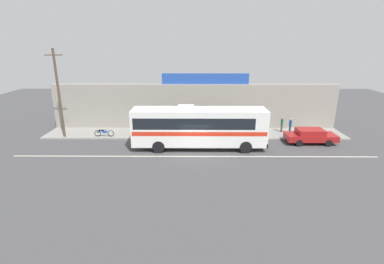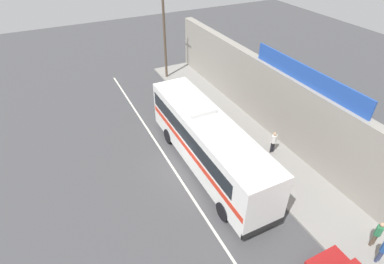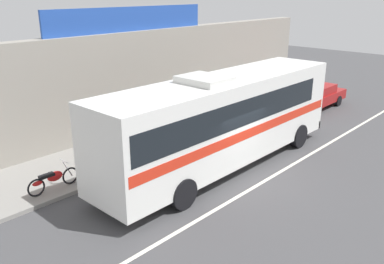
% 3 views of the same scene
% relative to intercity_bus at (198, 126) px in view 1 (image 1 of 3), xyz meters
% --- Properties ---
extents(ground_plane, '(70.00, 70.00, 0.00)m').
position_rel_intercity_bus_xyz_m(ground_plane, '(-0.30, -1.19, -2.07)').
color(ground_plane, '#444447').
extents(sidewalk_slab, '(30.00, 3.60, 0.14)m').
position_rel_intercity_bus_xyz_m(sidewalk_slab, '(-0.30, 4.01, -2.00)').
color(sidewalk_slab, gray).
rests_on(sidewalk_slab, ground_plane).
extents(storefront_facade, '(30.00, 0.70, 4.80)m').
position_rel_intercity_bus_xyz_m(storefront_facade, '(-0.30, 6.16, 0.33)').
color(storefront_facade, gray).
rests_on(storefront_facade, ground_plane).
extents(storefront_billboard, '(9.05, 0.12, 1.10)m').
position_rel_intercity_bus_xyz_m(storefront_billboard, '(0.80, 6.16, 3.28)').
color(storefront_billboard, '#234CAD').
rests_on(storefront_billboard, storefront_facade).
extents(road_center_stripe, '(30.00, 0.14, 0.01)m').
position_rel_intercity_bus_xyz_m(road_center_stripe, '(-0.30, -1.99, -2.06)').
color(road_center_stripe, silver).
rests_on(road_center_stripe, ground_plane).
extents(intercity_bus, '(11.53, 2.62, 3.78)m').
position_rel_intercity_bus_xyz_m(intercity_bus, '(0.00, 0.00, 0.00)').
color(intercity_bus, white).
rests_on(intercity_bus, ground_plane).
extents(parked_car, '(4.55, 1.91, 1.37)m').
position_rel_intercity_bus_xyz_m(parked_car, '(10.40, 1.33, -1.33)').
color(parked_car, maroon).
rests_on(parked_car, ground_plane).
extents(utility_pole, '(1.60, 0.22, 8.35)m').
position_rel_intercity_bus_xyz_m(utility_pole, '(-13.04, 2.68, 2.38)').
color(utility_pole, brown).
rests_on(utility_pole, sidewalk_slab).
extents(motorcycle_black, '(1.89, 0.56, 0.94)m').
position_rel_intercity_bus_xyz_m(motorcycle_black, '(-5.69, 2.77, -1.50)').
color(motorcycle_black, black).
rests_on(motorcycle_black, sidewalk_slab).
extents(motorcycle_purple, '(1.91, 0.56, 0.94)m').
position_rel_intercity_bus_xyz_m(motorcycle_purple, '(-9.21, 2.77, -1.50)').
color(motorcycle_purple, black).
rests_on(motorcycle_purple, sidewalk_slab).
extents(pedestrian_far_left, '(0.30, 0.48, 1.61)m').
position_rel_intercity_bus_xyz_m(pedestrian_far_left, '(8.64, 4.39, -1.00)').
color(pedestrian_far_left, brown).
rests_on(pedestrian_far_left, sidewalk_slab).
extents(pedestrian_by_curb, '(0.30, 0.48, 1.59)m').
position_rel_intercity_bus_xyz_m(pedestrian_by_curb, '(0.86, 4.53, -1.01)').
color(pedestrian_by_curb, black).
rests_on(pedestrian_by_curb, sidewalk_slab).
extents(pedestrian_near_shop, '(0.30, 0.48, 1.59)m').
position_rel_intercity_bus_xyz_m(pedestrian_near_shop, '(9.33, 3.89, -1.01)').
color(pedestrian_near_shop, navy).
rests_on(pedestrian_near_shop, sidewalk_slab).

